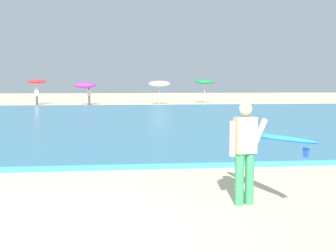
{
  "coord_description": "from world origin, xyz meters",
  "views": [
    {
      "loc": [
        1.32,
        -6.05,
        2.05
      ],
      "look_at": [
        2.44,
        3.58,
        1.1
      ],
      "focal_mm": 47.55,
      "sensor_mm": 36.0,
      "label": 1
    }
  ],
  "objects": [
    {
      "name": "ground_plane",
      "position": [
        0.0,
        0.0,
        0.0
      ],
      "size": [
        160.0,
        160.0,
        0.0
      ],
      "primitive_type": "plane",
      "color": "beige"
    },
    {
      "name": "sea",
      "position": [
        0.0,
        18.27,
        0.07
      ],
      "size": [
        120.0,
        28.0,
        0.14
      ],
      "primitive_type": "cube",
      "color": "teal",
      "rests_on": "ground"
    },
    {
      "name": "surfer_with_board",
      "position": [
        3.66,
        1.12,
        1.03
      ],
      "size": [
        1.13,
        2.62,
        1.73
      ],
      "color": "#338E56",
      "rests_on": "ground"
    },
    {
      "name": "beach_umbrella_1",
      "position": [
        -6.0,
        36.54,
        2.13
      ],
      "size": [
        1.71,
        1.71,
        2.34
      ],
      "color": "beige",
      "rests_on": "ground"
    },
    {
      "name": "beach_umbrella_2",
      "position": [
        -1.44,
        34.8,
        1.81
      ],
      "size": [
        1.88,
        1.92,
        2.17
      ],
      "color": "beige",
      "rests_on": "ground"
    },
    {
      "name": "beach_umbrella_3",
      "position": [
        5.35,
        35.52,
        1.93
      ],
      "size": [
        2.02,
        2.02,
        2.21
      ],
      "color": "beige",
      "rests_on": "ground"
    },
    {
      "name": "beach_umbrella_4",
      "position": [
        10.06,
        37.45,
        2.13
      ],
      "size": [
        1.99,
        2.01,
        2.43
      ],
      "color": "beige",
      "rests_on": "ground"
    },
    {
      "name": "beachgoer_near_row_left",
      "position": [
        -1.12,
        35.13,
        0.84
      ],
      "size": [
        0.32,
        0.2,
        1.58
      ],
      "color": "#383842",
      "rests_on": "ground"
    },
    {
      "name": "beachgoer_near_row_mid",
      "position": [
        -5.81,
        35.24,
        0.84
      ],
      "size": [
        0.32,
        0.2,
        1.58
      ],
      "color": "#383842",
      "rests_on": "ground"
    }
  ]
}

